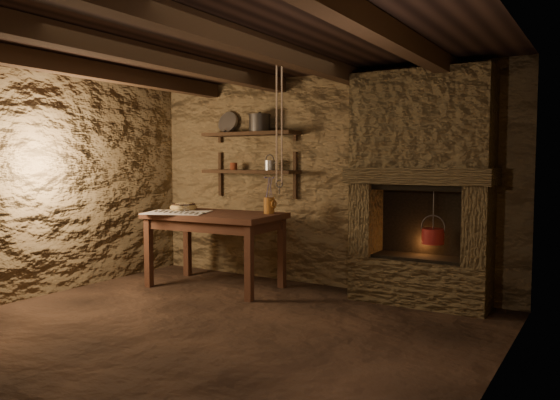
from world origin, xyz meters
The scene contains 24 objects.
floor centered at (0.00, 0.00, 0.00)m, with size 4.50×4.50×0.00m, color black.
back_wall centered at (0.00, 2.00, 1.20)m, with size 4.50×0.04×2.40m, color brown.
left_wall centered at (-2.25, 0.00, 1.20)m, with size 0.04×4.00×2.40m, color brown.
right_wall centered at (2.25, 0.00, 1.20)m, with size 0.04×4.00×2.40m, color brown.
ceiling centered at (0.00, 0.00, 2.40)m, with size 4.50×4.00×0.04m, color black.
beam_far_left centered at (-1.50, 0.00, 2.31)m, with size 0.14×3.95×0.16m, color black.
beam_mid_left centered at (-0.50, 0.00, 2.31)m, with size 0.14×3.95×0.16m, color black.
beam_mid_right centered at (0.50, 0.00, 2.31)m, with size 0.14×3.95×0.16m, color black.
beam_far_right centered at (1.50, 0.00, 2.31)m, with size 0.14×3.95×0.16m, color black.
shelf_lower centered at (-0.85, 1.84, 1.30)m, with size 1.25×0.30×0.04m, color black.
shelf_upper centered at (-0.85, 1.84, 1.75)m, with size 1.25×0.30×0.04m, color black.
hearth centered at (1.25, 1.77, 1.23)m, with size 1.43×0.51×2.30m.
work_table centered at (-0.93, 1.26, 0.46)m, with size 1.53×0.93×0.85m.
linen_cloth centered at (-1.29, 1.04, 0.85)m, with size 0.68×0.54×0.01m, color beige.
pewter_cutlery_row centered at (-1.29, 1.02, 0.86)m, with size 0.57×0.22×0.01m, color gray, non-canonical shape.
drinking_glasses centered at (-1.27, 1.17, 0.90)m, with size 0.22×0.07×0.09m, color silver, non-canonical shape.
stoneware_jug centered at (-0.35, 1.49, 1.02)m, with size 0.13×0.13×0.42m.
wooden_bowl centered at (-1.44, 1.31, 0.88)m, with size 0.32×0.32×0.11m, color #A78648.
iron_stockpot centered at (-0.71, 1.84, 1.86)m, with size 0.25×0.25×0.19m, color #2B2826.
tin_pan centered at (-1.25, 1.94, 1.91)m, with size 0.27×0.27×0.04m, color #A1A09B.
small_kettle centered at (-0.57, 1.84, 1.38)m, with size 0.17×0.13×0.18m, color #A1A09B, non-canonical shape.
rusty_tin centered at (-1.09, 1.84, 1.36)m, with size 0.09×0.09×0.09m, color #501E10.
red_pot centered at (1.40, 1.72, 0.71)m, with size 0.24×0.24×0.54m.
hanging_ropes centered at (0.05, 1.05, 1.80)m, with size 0.08×0.08×1.20m, color #CAAC8E, non-canonical shape.
Camera 1 is at (2.89, -3.54, 1.42)m, focal length 35.00 mm.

